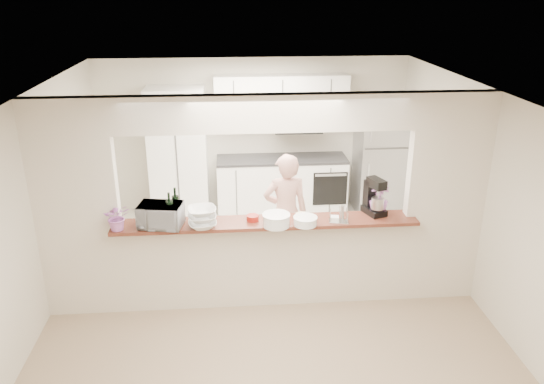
{
  "coord_description": "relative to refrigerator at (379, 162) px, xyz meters",
  "views": [
    {
      "loc": [
        -0.37,
        -5.43,
        3.55
      ],
      "look_at": [
        0.09,
        0.3,
        1.3
      ],
      "focal_mm": 35.0,
      "sensor_mm": 36.0,
      "label": 1
    }
  ],
  "objects": [
    {
      "name": "bar_counter",
      "position": [
        -2.05,
        -2.65,
        -0.27
      ],
      "size": [
        3.4,
        0.38,
        1.09
      ],
      "color": "beige",
      "rests_on": "floor"
    },
    {
      "name": "wine_bottle_a",
      "position": [
        -3.1,
        -2.73,
        0.39
      ],
      "size": [
        0.08,
        0.08,
        0.38
      ],
      "color": "black",
      "rests_on": "bar_counter"
    },
    {
      "name": "person",
      "position": [
        -1.74,
        -1.85,
        -0.05
      ],
      "size": [
        0.61,
        0.43,
        1.59
      ],
      "primitive_type": "imported",
      "rotation": [
        0.0,
        0.0,
        3.23
      ],
      "color": "#DA9C8E",
      "rests_on": "floor"
    },
    {
      "name": "stand_mixer",
      "position": [
        -0.8,
        -2.59,
        0.43
      ],
      "size": [
        0.27,
        0.33,
        0.43
      ],
      "color": "black",
      "rests_on": "bar_counter"
    },
    {
      "name": "wine_bottle_b",
      "position": [
        -3.05,
        -2.58,
        0.39
      ],
      "size": [
        0.08,
        0.08,
        0.38
      ],
      "color": "black",
      "rests_on": "bar_counter"
    },
    {
      "name": "plate_stack_a",
      "position": [
        -1.95,
        -2.84,
        0.31
      ],
      "size": [
        0.3,
        0.3,
        0.14
      ],
      "color": "white",
      "rests_on": "bar_counter"
    },
    {
      "name": "kitchen_cabinets",
      "position": [
        -2.24,
        0.07,
        0.12
      ],
      "size": [
        3.15,
        0.62,
        2.25
      ],
      "color": "white",
      "rests_on": "floor"
    },
    {
      "name": "tan_bowl",
      "position": [
        -1.65,
        -2.68,
        0.27
      ],
      "size": [
        0.14,
        0.14,
        0.06
      ],
      "primitive_type": "cylinder",
      "color": "beige",
      "rests_on": "bar_counter"
    },
    {
      "name": "refrigerator",
      "position": [
        0.0,
        0.0,
        0.0
      ],
      "size": [
        0.75,
        0.7,
        1.7
      ],
      "primitive_type": "cube",
      "color": "#A2A3A7",
      "rests_on": "floor"
    },
    {
      "name": "utensil_caddy",
      "position": [
        -1.25,
        -2.8,
        0.32
      ],
      "size": [
        0.23,
        0.16,
        0.2
      ],
      "color": "silver",
      "rests_on": "bar_counter"
    },
    {
      "name": "plate_stack_b",
      "position": [
        -1.63,
        -2.84,
        0.29
      ],
      "size": [
        0.26,
        0.26,
        0.09
      ],
      "color": "white",
      "rests_on": "bar_counter"
    },
    {
      "name": "floor",
      "position": [
        -2.05,
        -2.65,
        -0.85
      ],
      "size": [
        6.0,
        6.0,
        0.0
      ],
      "primitive_type": "plane",
      "color": "tan",
      "rests_on": "ground"
    },
    {
      "name": "toaster_oven",
      "position": [
        -3.2,
        -2.75,
        0.37
      ],
      "size": [
        0.51,
        0.39,
        0.26
      ],
      "primitive_type": "imported",
      "rotation": [
        0.0,
        0.0,
        -0.17
      ],
      "color": "#AFAFB4",
      "rests_on": "bar_counter"
    },
    {
      "name": "partition",
      "position": [
        -2.05,
        -2.65,
        0.63
      ],
      "size": [
        5.0,
        0.15,
        2.5
      ],
      "color": "beige",
      "rests_on": "floor"
    },
    {
      "name": "tile_overlay",
      "position": [
        -2.05,
        -1.1,
        -0.84
      ],
      "size": [
        5.0,
        2.9,
        0.01
      ],
      "primitive_type": "cube",
      "color": "beige",
      "rests_on": "floor"
    },
    {
      "name": "red_bowl",
      "position": [
        -2.2,
        -2.68,
        0.27
      ],
      "size": [
        0.14,
        0.14,
        0.06
      ],
      "primitive_type": "cylinder",
      "color": "maroon",
      "rests_on": "bar_counter"
    },
    {
      "name": "serving_bowls",
      "position": [
        -2.75,
        -2.82,
        0.35
      ],
      "size": [
        0.35,
        0.35,
        0.22
      ],
      "primitive_type": "imported",
      "rotation": [
        0.0,
        0.0,
        0.16
      ],
      "color": "silver",
      "rests_on": "bar_counter"
    },
    {
      "name": "flower_left",
      "position": [
        -3.65,
        -2.8,
        0.39
      ],
      "size": [
        0.31,
        0.29,
        0.3
      ],
      "primitive_type": "imported",
      "rotation": [
        0.0,
        0.0,
        0.21
      ],
      "color": "pink",
      "rests_on": "bar_counter"
    },
    {
      "name": "flower_right",
      "position": [
        -0.75,
        -2.6,
        0.43
      ],
      "size": [
        0.22,
        0.22,
        0.38
      ],
      "primitive_type": "imported",
      "rotation": [
        0.0,
        0.0,
        -0.06
      ],
      "color": "#C871D2",
      "rests_on": "bar_counter"
    }
  ]
}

